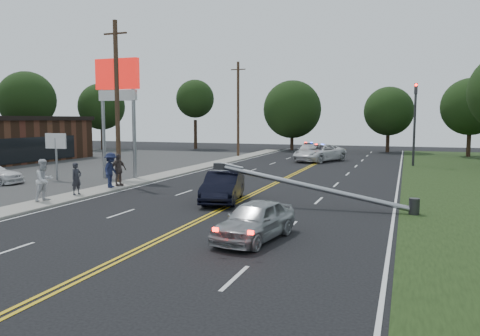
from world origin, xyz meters
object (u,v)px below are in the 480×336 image
at_px(pylon_sign, 118,89).
at_px(traffic_signal, 415,117).
at_px(utility_pole_mid, 117,102).
at_px(emergency_b, 308,151).
at_px(emergency_a, 319,153).
at_px(waiting_sedan, 255,220).
at_px(utility_pole_far, 238,109).
at_px(bystander_a, 76,179).
at_px(small_sign, 56,145).
at_px(crashed_sedan, 223,187).
at_px(bystander_c, 111,170).
at_px(fallen_streetlight, 322,189).
at_px(bystander_b, 44,180).
at_px(bystander_d, 118,170).

bearing_deg(pylon_sign, traffic_signal, 40.39).
relative_size(utility_pole_mid, emergency_b, 1.96).
relative_size(pylon_sign, emergency_a, 1.35).
bearing_deg(waiting_sedan, pylon_sign, 147.61).
bearing_deg(utility_pole_far, bystander_a, -88.21).
distance_m(pylon_sign, emergency_a, 20.99).
distance_m(small_sign, crashed_sedan, 13.96).
distance_m(pylon_sign, crashed_sedan, 12.58).
bearing_deg(traffic_signal, small_sign, -141.10).
bearing_deg(pylon_sign, bystander_a, -73.07).
bearing_deg(bystander_c, small_sign, 58.89).
distance_m(pylon_sign, utility_pole_mid, 2.55).
xyz_separation_m(fallen_streetlight, bystander_b, (-12.76, -3.10, 0.21)).
relative_size(utility_pole_far, bystander_c, 4.97).
relative_size(crashed_sedan, bystander_c, 2.23).
xyz_separation_m(emergency_a, bystander_c, (-8.09, -21.76, 0.30)).
bearing_deg(crashed_sedan, pylon_sign, 137.29).
bearing_deg(utility_pole_far, small_sign, -102.31).
height_order(utility_pole_far, bystander_c, utility_pole_far).
xyz_separation_m(traffic_signal, utility_pole_mid, (-17.50, -18.00, 0.88)).
bearing_deg(bystander_a, traffic_signal, -28.25).
bearing_deg(bystander_b, bystander_c, 2.12).
bearing_deg(crashed_sedan, fallen_streetlight, -14.03).
distance_m(small_sign, utility_pole_mid, 5.53).
distance_m(bystander_a, bystander_d, 3.50).
bearing_deg(emergency_b, pylon_sign, -117.16).
bearing_deg(traffic_signal, emergency_b, 155.57).
xyz_separation_m(pylon_sign, bystander_c, (2.32, -4.28, -4.87)).
bearing_deg(emergency_a, bystander_b, -83.59).
xyz_separation_m(emergency_a, bystander_a, (-8.26, -24.53, 0.13)).
height_order(utility_pole_far, bystander_b, utility_pole_far).
relative_size(waiting_sedan, bystander_d, 2.06).
xyz_separation_m(utility_pole_mid, emergency_b, (7.46, 22.55, -4.34)).
xyz_separation_m(small_sign, bystander_a, (5.65, -5.05, -1.38)).
distance_m(traffic_signal, emergency_a, 9.16).
distance_m(small_sign, emergency_b, 25.72).
bearing_deg(traffic_signal, fallen_streetlight, -100.59).
distance_m(emergency_a, emergency_b, 3.50).
bearing_deg(crashed_sedan, bystander_b, -169.54).
relative_size(utility_pole_far, emergency_b, 1.96).
height_order(emergency_a, bystander_d, bystander_d).
relative_size(pylon_sign, bystander_d, 4.22).
height_order(fallen_streetlight, bystander_b, bystander_b).
bearing_deg(fallen_streetlight, emergency_a, 100.32).
bearing_deg(bystander_c, utility_pole_far, -7.28).
bearing_deg(bystander_d, small_sign, 92.52).
height_order(small_sign, fallen_streetlight, small_sign).
xyz_separation_m(traffic_signal, fallen_streetlight, (-4.11, -22.00, -3.29)).
relative_size(emergency_b, bystander_b, 2.54).
distance_m(waiting_sedan, bystander_d, 14.15).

